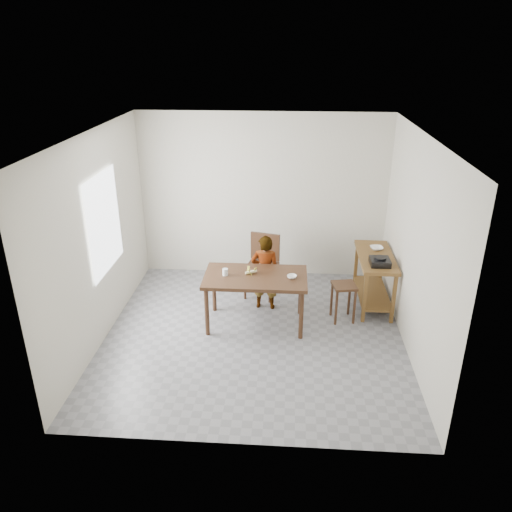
# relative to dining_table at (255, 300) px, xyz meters

# --- Properties ---
(floor) EXTENTS (4.00, 4.00, 0.04)m
(floor) POSITION_rel_dining_table_xyz_m (0.00, -0.30, -0.40)
(floor) COLOR slate
(floor) RESTS_ON ground
(ceiling) EXTENTS (4.00, 4.00, 0.04)m
(ceiling) POSITION_rel_dining_table_xyz_m (0.00, -0.30, 2.35)
(ceiling) COLOR white
(ceiling) RESTS_ON wall_back
(wall_back) EXTENTS (4.00, 0.04, 2.70)m
(wall_back) POSITION_rel_dining_table_xyz_m (0.00, 1.72, 0.98)
(wall_back) COLOR beige
(wall_back) RESTS_ON ground
(wall_front) EXTENTS (4.00, 0.04, 2.70)m
(wall_front) POSITION_rel_dining_table_xyz_m (0.00, -2.32, 0.98)
(wall_front) COLOR beige
(wall_front) RESTS_ON ground
(wall_left) EXTENTS (0.04, 4.00, 2.70)m
(wall_left) POSITION_rel_dining_table_xyz_m (-2.02, -0.30, 0.98)
(wall_left) COLOR beige
(wall_left) RESTS_ON ground
(wall_right) EXTENTS (0.04, 4.00, 2.70)m
(wall_right) POSITION_rel_dining_table_xyz_m (2.02, -0.30, 0.98)
(wall_right) COLOR beige
(wall_right) RESTS_ON ground
(window_pane) EXTENTS (0.02, 1.10, 1.30)m
(window_pane) POSITION_rel_dining_table_xyz_m (-1.97, -0.10, 1.12)
(window_pane) COLOR white
(window_pane) RESTS_ON wall_left
(dining_table) EXTENTS (1.40, 0.80, 0.75)m
(dining_table) POSITION_rel_dining_table_xyz_m (0.00, 0.00, 0.00)
(dining_table) COLOR #3C2414
(dining_table) RESTS_ON floor
(prep_counter) EXTENTS (0.50, 1.20, 0.80)m
(prep_counter) POSITION_rel_dining_table_xyz_m (1.72, 0.70, 0.03)
(prep_counter) COLOR brown
(prep_counter) RESTS_ON floor
(child) EXTENTS (0.43, 0.30, 1.15)m
(child) POSITION_rel_dining_table_xyz_m (0.11, 0.49, 0.20)
(child) COLOR white
(child) RESTS_ON floor
(dining_chair) EXTENTS (0.56, 0.56, 0.96)m
(dining_chair) POSITION_rel_dining_table_xyz_m (0.03, 0.87, 0.10)
(dining_chair) COLOR #3C2414
(dining_chair) RESTS_ON floor
(stool) EXTENTS (0.37, 0.37, 0.56)m
(stool) POSITION_rel_dining_table_xyz_m (1.23, 0.20, -0.10)
(stool) COLOR #3C2414
(stool) RESTS_ON floor
(glass_tumbler) EXTENTS (0.08, 0.08, 0.10)m
(glass_tumbler) POSITION_rel_dining_table_xyz_m (-0.41, -0.01, 0.42)
(glass_tumbler) COLOR silver
(glass_tumbler) RESTS_ON dining_table
(small_bowl) EXTENTS (0.15, 0.15, 0.04)m
(small_bowl) POSITION_rel_dining_table_xyz_m (0.49, -0.04, 0.40)
(small_bowl) COLOR white
(small_bowl) RESTS_ON dining_table
(banana) EXTENTS (0.22, 0.19, 0.06)m
(banana) POSITION_rel_dining_table_xyz_m (-0.07, 0.06, 0.41)
(banana) COLOR #F7C553
(banana) RESTS_ON dining_table
(serving_bowl) EXTENTS (0.22, 0.22, 0.05)m
(serving_bowl) POSITION_rel_dining_table_xyz_m (1.76, 0.92, 0.45)
(serving_bowl) COLOR white
(serving_bowl) RESTS_ON prep_counter
(gas_burner) EXTENTS (0.28, 0.28, 0.09)m
(gas_burner) POSITION_rel_dining_table_xyz_m (1.72, 0.37, 0.47)
(gas_burner) COLOR black
(gas_burner) RESTS_ON prep_counter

